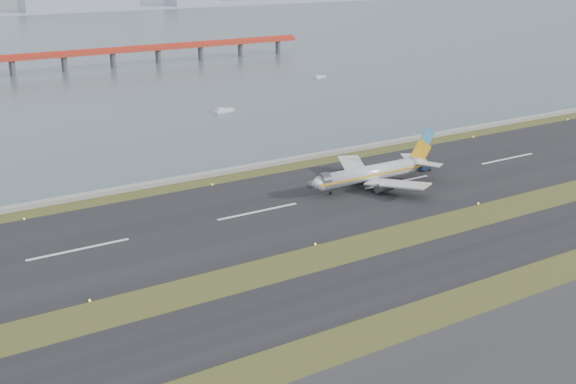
# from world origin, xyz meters

# --- Properties ---
(ground) EXTENTS (1000.00, 1000.00, 0.00)m
(ground) POSITION_xyz_m (0.00, 0.00, 0.00)
(ground) COLOR #354B1A
(ground) RESTS_ON ground
(taxiway_strip) EXTENTS (1000.00, 18.00, 0.10)m
(taxiway_strip) POSITION_xyz_m (0.00, -12.00, 0.05)
(taxiway_strip) COLOR black
(taxiway_strip) RESTS_ON ground
(runway_strip) EXTENTS (1000.00, 45.00, 0.10)m
(runway_strip) POSITION_xyz_m (0.00, 30.00, 0.05)
(runway_strip) COLOR black
(runway_strip) RESTS_ON ground
(seawall) EXTENTS (1000.00, 2.50, 1.00)m
(seawall) POSITION_xyz_m (0.00, 60.00, 0.50)
(seawall) COLOR #969691
(seawall) RESTS_ON ground
(red_pier) EXTENTS (260.00, 5.00, 10.20)m
(red_pier) POSITION_xyz_m (20.00, 250.00, 7.28)
(red_pier) COLOR #BB3320
(red_pier) RESTS_ON ground
(airliner) EXTENTS (38.52, 32.89, 12.80)m
(airliner) POSITION_xyz_m (32.90, 30.95, 3.46)
(airliner) COLOR silver
(airliner) RESTS_ON ground
(pushback_tug) EXTENTS (3.11, 1.98, 1.92)m
(pushback_tug) POSITION_xyz_m (52.60, 33.81, 0.93)
(pushback_tug) COLOR #132036
(pushback_tug) RESTS_ON ground
(workboat_near) EXTENTS (8.19, 4.20, 1.90)m
(workboat_near) POSITION_xyz_m (41.36, 126.43, 0.60)
(workboat_near) COLOR silver
(workboat_near) RESTS_ON ground
(workboat_far) EXTENTS (6.68, 3.36, 1.55)m
(workboat_far) POSITION_xyz_m (112.04, 168.19, 0.49)
(workboat_far) COLOR silver
(workboat_far) RESTS_ON ground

